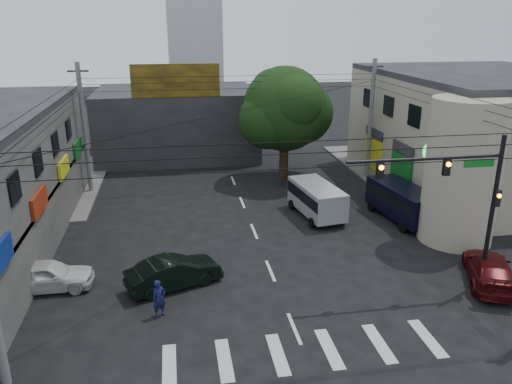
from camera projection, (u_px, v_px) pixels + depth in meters
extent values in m
plane|color=black|center=(279.00, 291.00, 22.95)|extent=(160.00, 160.00, 0.00)
cube|color=#514F4C|center=(441.00, 166.00, 42.55)|extent=(16.00, 16.00, 0.15)
cube|color=gray|center=(482.00, 133.00, 36.61)|extent=(14.00, 18.00, 8.00)
cylinder|color=gray|center=(462.00, 172.00, 27.12)|extent=(4.00, 4.00, 8.00)
cube|color=#232326|center=(177.00, 122.00, 45.60)|extent=(14.00, 10.00, 6.00)
cube|color=olive|center=(176.00, 81.00, 39.63)|extent=(7.00, 0.30, 2.60)
cylinder|color=black|center=(284.00, 151.00, 38.72)|extent=(0.70, 0.70, 4.40)
sphere|color=black|center=(285.00, 109.00, 37.65)|extent=(6.40, 6.40, 6.40)
cylinder|color=black|center=(492.00, 214.00, 22.35)|extent=(0.20, 0.20, 7.20)
cylinder|color=black|center=(426.00, 159.00, 20.92)|extent=(7.00, 0.14, 0.14)
cube|color=black|center=(447.00, 167.00, 21.21)|extent=(0.28, 0.22, 0.75)
cube|color=black|center=(380.00, 170.00, 20.74)|extent=(0.28, 0.22, 0.75)
sphere|color=orange|center=(449.00, 164.00, 21.03)|extent=(0.20, 0.20, 0.20)
sphere|color=orange|center=(382.00, 168.00, 20.56)|extent=(0.20, 0.20, 0.20)
cube|color=#0D611B|center=(479.00, 163.00, 21.41)|extent=(1.40, 0.06, 0.35)
cylinder|color=#59595B|center=(85.00, 130.00, 34.73)|extent=(0.32, 0.32, 9.20)
cylinder|color=#59595B|center=(370.00, 120.00, 38.03)|extent=(0.32, 0.32, 9.20)
imported|color=black|center=(174.00, 272.00, 23.14)|extent=(4.49, 5.44, 1.45)
imported|color=silver|center=(47.00, 275.00, 22.90)|extent=(1.74, 4.20, 1.42)
imported|color=#3E080A|center=(490.00, 269.00, 23.49)|extent=(5.53, 6.26, 1.39)
imported|color=#11143C|center=(159.00, 299.00, 20.75)|extent=(0.95, 0.92, 1.66)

